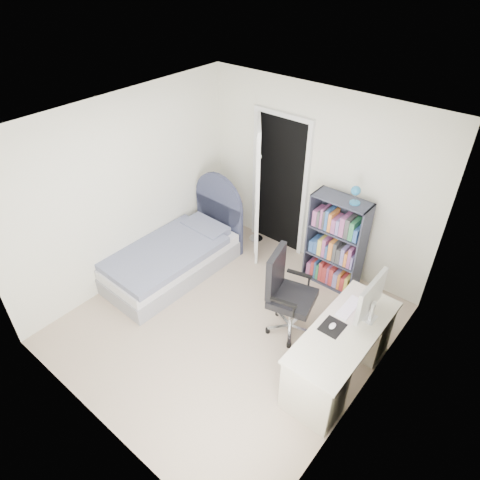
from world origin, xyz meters
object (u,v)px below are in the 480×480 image
Objects in this scene: bookcase at (335,246)px; bed at (177,255)px; nightstand at (226,207)px; office_chair at (286,290)px; desk at (341,351)px; floor_lamp at (257,207)px.

bed is at bearing -146.56° from bookcase.
nightstand is at bearing 176.53° from bookcase.
bed is at bearing -80.38° from nightstand.
nightstand is 2.03m from bookcase.
office_chair is at bearing -90.90° from bookcase.
nightstand is 3.20m from desk.
nightstand is (-0.22, 1.31, 0.09)m from bed.
bookcase is at bearing 33.44° from bed.
desk is at bearing -2.85° from bed.
floor_lamp is at bearing -0.37° from nightstand.
nightstand is at bearing 99.62° from bed.
bed reaches higher than office_chair.
nightstand is 0.37× the size of floor_lamp.
desk is (2.63, -0.13, 0.12)m from bed.
floor_lamp is at bearing 72.46° from bed.
floor_lamp reaches higher than office_chair.
bed is 1.32× the size of floor_lamp.
nightstand is at bearing 148.18° from office_chair.
nightstand is 0.37× the size of desk.
office_chair is (1.36, -1.24, 0.00)m from floor_lamp.
nightstand is 2.36m from office_chair.
floor_lamp is at bearing 175.12° from bookcase.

